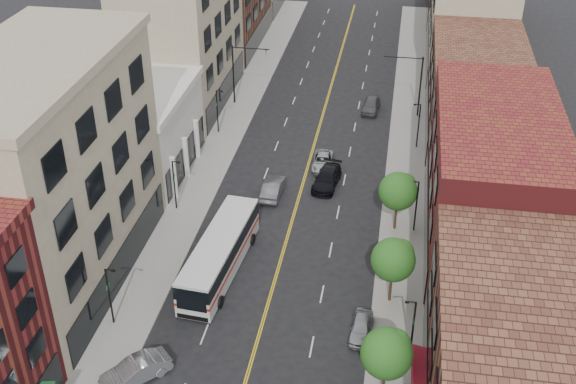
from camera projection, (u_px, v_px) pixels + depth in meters
The scene contains 26 objects.
sidewalk_left at pixel (216, 154), 76.69m from camera, with size 4.00×110.00×0.15m, color gray.
sidewalk_right at pixel (406, 169), 73.89m from camera, with size 4.00×110.00×0.15m, color gray.
bldg_l_tanoffice at pixel (48, 181), 54.51m from camera, with size 10.00×22.00×18.00m, color gray.
bldg_l_white at pixel (136, 133), 72.25m from camera, with size 10.00×14.00×8.00m, color silver.
bldg_l_far_a at pixel (181, 29), 83.90m from camera, with size 10.00×20.00×18.00m, color gray.
bldg_r_mid at pixel (492, 179), 60.56m from camera, with size 10.00×22.00×12.00m, color maroon.
bldg_r_far_a at pixel (477, 91), 78.72m from camera, with size 10.00×20.00×10.00m, color #552D22.
bldg_r_far_b at pixel (470, 13), 95.30m from camera, with size 10.00×22.00×14.00m, color gray.
tree_r_1 at pixel (388, 352), 45.88m from camera, with size 3.40×3.40×5.59m.
tree_r_2 at pixel (394, 258), 54.27m from camera, with size 3.40×3.40×5.59m.
tree_r_3 at pixel (399, 190), 62.67m from camera, with size 3.40×3.40×5.59m.
lamp_l_1 at pixel (110, 293), 52.63m from camera, with size 0.81×0.55×5.05m.
lamp_l_2 at pixel (175, 182), 66.06m from camera, with size 0.81×0.55×5.05m.
lamp_l_3 at pixel (218, 109), 79.50m from camera, with size 0.81×0.55×5.05m.
lamp_r_1 at pixel (412, 327), 49.56m from camera, with size 0.81×0.55×5.05m.
lamp_r_2 at pixel (416, 203), 63.00m from camera, with size 0.81×0.55×5.05m.
lamp_r_3 at pixel (418, 123), 76.43m from camera, with size 0.81×0.55×5.05m.
signal_mast_left at pixel (239, 68), 85.24m from camera, with size 4.49×0.18×7.20m.
signal_mast_right at pixel (415, 79), 82.36m from camera, with size 4.49×0.18×7.20m.
city_bus at pixel (220, 252), 58.61m from camera, with size 3.95×13.14×3.33m.
car_angle_b at pixel (136, 371), 49.02m from camera, with size 1.70×4.87×1.61m, color #B4B7BC.
car_parked_far at pixel (361, 327), 52.88m from camera, with size 1.58×3.92×1.34m, color #97999E.
car_lane_behind at pixel (273, 188), 69.38m from camera, with size 1.68×4.82×1.59m, color #55555B.
car_lane_a at pixel (327, 179), 70.93m from camera, with size 2.20×5.41×1.57m, color black.
car_lane_b at pixel (323, 161), 74.22m from camera, with size 2.11×4.57×1.27m, color #ACB0B4.
car_lane_c at pixel (371, 105), 85.55m from camera, with size 1.86×4.63×1.58m, color #48484C.
Camera 1 is at (8.64, -30.22, 36.88)m, focal length 45.00 mm.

